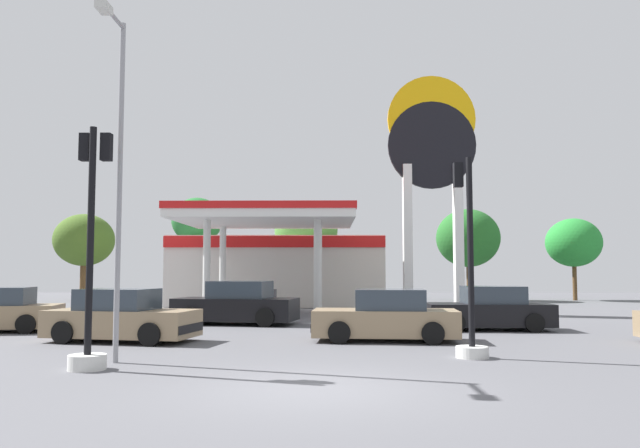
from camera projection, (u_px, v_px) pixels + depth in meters
The scene contains 15 objects.
ground_plane at pixel (316, 389), 10.47m from camera, with size 90.00×90.00×0.00m, color #56565B.
gas_station at pixel (278, 266), 35.52m from camera, with size 11.71×14.67×4.80m.
station_pole_sign at pixel (432, 162), 29.26m from camera, with size 4.10×0.56×11.10m.
car_0 at pixel (489, 310), 20.84m from camera, with size 4.08×1.92×1.45m.
car_2 at pixel (386, 317), 17.62m from camera, with size 4.15×2.07×1.44m.
car_3 at pixel (237, 305), 22.99m from camera, with size 4.68×2.60×1.58m.
car_5 at pixel (122, 318), 17.45m from camera, with size 4.33×2.44×1.46m.
traffic_signal_0 at pixel (90, 282), 12.64m from camera, with size 0.74×0.74×4.90m.
traffic_signal_1 at pixel (470, 295), 14.30m from camera, with size 0.74×0.74×4.59m.
tree_0 at pixel (84, 240), 40.84m from camera, with size 3.88×3.88×5.63m.
tree_1 at pixel (197, 221), 41.09m from camera, with size 3.32×3.32×6.72m.
tree_2 at pixel (306, 231), 39.14m from camera, with size 3.94×3.94×6.07m.
tree_3 at pixel (468, 238), 41.24m from camera, with size 4.16×4.16×5.99m.
tree_4 at pixel (574, 243), 41.36m from camera, with size 3.59×3.59×5.39m.
corner_streetlamp at pixel (117, 156), 13.57m from camera, with size 0.24×1.48×7.48m.
Camera 1 is at (0.21, -10.64, 1.98)m, focal length 35.24 mm.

